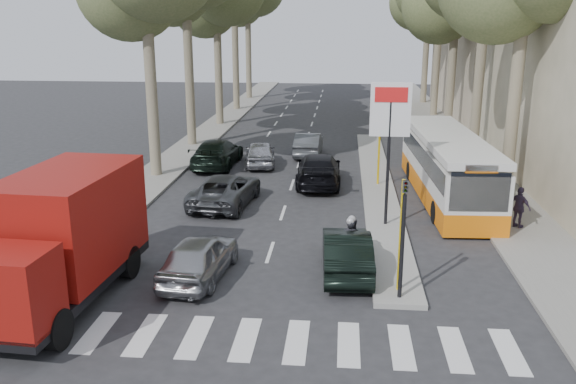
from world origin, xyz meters
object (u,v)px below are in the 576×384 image
dark_hatchback (347,252)px  red_truck (60,237)px  city_bus (447,165)px  motorcycle (350,242)px  silver_hatchback (199,257)px

dark_hatchback → red_truck: 8.58m
dark_hatchback → city_bus: size_ratio=0.38×
city_bus → motorcycle: 9.20m
silver_hatchback → red_truck: bearing=34.9°
red_truck → motorcycle: bearing=27.1°
motorcycle → dark_hatchback: bearing=-91.8°
red_truck → city_bus: size_ratio=0.63×
dark_hatchback → motorcycle: bearing=-102.3°
silver_hatchback → motorcycle: 4.97m
silver_hatchback → city_bus: bearing=-127.0°
dark_hatchback → motorcycle: (0.13, 0.77, 0.05)m
dark_hatchback → red_truck: (-8.02, -2.78, 1.24)m
city_bus → motorcycle: size_ratio=5.77×
red_truck → city_bus: 17.06m
city_bus → motorcycle: (-4.34, -8.08, -0.79)m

